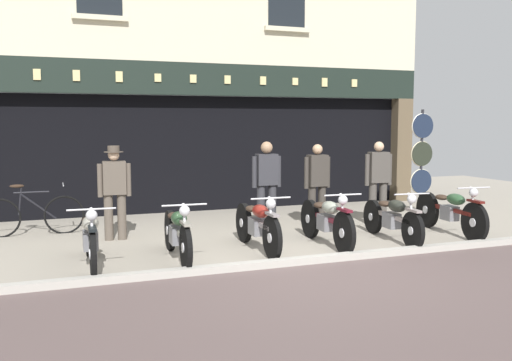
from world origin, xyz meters
name	(u,v)px	position (x,y,z in m)	size (l,w,h in m)	color
ground	(345,286)	(0.00, -0.98, -0.04)	(22.64, 22.00, 0.18)	gray
shop_facade	(189,133)	(0.00, 7.00, 1.75)	(10.94, 4.42, 6.51)	black
motorcycle_far_left	(90,237)	(-2.93, 1.01, 0.42)	(0.62, 1.96, 0.91)	black
motorcycle_left	(178,232)	(-1.70, 0.96, 0.42)	(0.62, 1.94, 0.91)	black
motorcycle_center_left	(257,224)	(-0.39, 1.10, 0.43)	(0.62, 1.99, 0.93)	black
motorcycle_center	(326,220)	(0.79, 1.03, 0.43)	(0.62, 2.00, 0.93)	black
motorcycle_center_right	(392,217)	(2.00, 0.94, 0.41)	(0.62, 1.99, 0.90)	black
motorcycle_right	(450,210)	(3.31, 1.07, 0.44)	(0.62, 2.12, 0.93)	black
salesman_left	(115,188)	(-2.39, 2.73, 0.89)	(0.56, 0.32, 1.62)	brown
shopkeeper_center	(267,182)	(0.31, 2.46, 0.93)	(0.56, 0.25, 1.67)	#2D2D33
salesman_right	(317,181)	(1.44, 2.67, 0.88)	(0.56, 0.25, 1.59)	#38332D
assistant_far_right	(378,179)	(2.60, 2.33, 0.91)	(0.56, 0.27, 1.64)	#47423D
tyre_sign_pole	(422,155)	(4.27, 3.21, 1.30)	(0.55, 0.06, 2.29)	#232328
advert_board_near	(103,142)	(-2.29, 5.40, 1.59)	(0.84, 0.03, 1.07)	silver
advert_board_far	(43,143)	(-3.49, 5.40, 1.59)	(0.65, 0.03, 0.93)	silver
leaning_bicycle	(32,214)	(-3.73, 3.66, 0.38)	(1.78, 0.50, 0.94)	black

